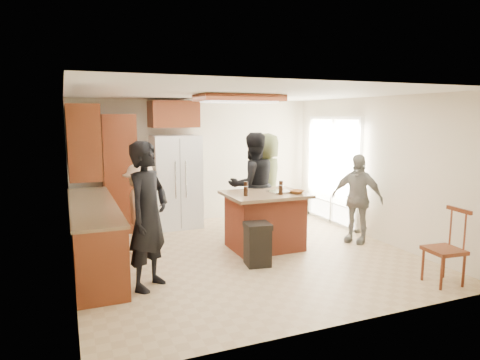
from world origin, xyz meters
name	(u,v)px	position (x,y,z in m)	size (l,w,h in m)	color
room_shell	(392,173)	(4.37, 1.64, 0.87)	(8.00, 5.20, 5.00)	tan
person_front_left	(148,216)	(-1.61, -0.72, 0.93)	(0.68, 0.50, 1.86)	black
person_behind_left	(253,185)	(0.54, 0.89, 0.94)	(0.92, 0.56, 1.88)	black
person_behind_right	(267,181)	(1.09, 1.43, 0.92)	(0.90, 0.59, 1.84)	#3D4327
person_side_right	(357,198)	(2.07, -0.08, 0.77)	(0.90, 0.46, 1.53)	gray
person_counter	(141,209)	(-1.47, 0.66, 0.73)	(0.94, 0.44, 1.46)	tan
left_cabinetry	(89,201)	(-2.24, 0.40, 0.96)	(0.64, 3.00, 2.30)	maroon
back_wall_units	(134,158)	(-1.33, 2.20, 1.38)	(1.80, 0.60, 2.45)	maroon
refrigerator	(176,182)	(-0.55, 2.12, 0.90)	(0.90, 0.76, 1.80)	white
kitchen_island	(265,220)	(0.45, 0.19, 0.47)	(1.28, 1.03, 0.93)	#AA462B
island_items	(279,190)	(0.66, 0.10, 0.97)	(1.01, 0.75, 0.15)	silver
trash_bin	(258,244)	(0.00, -0.51, 0.32)	(0.40, 0.40, 0.63)	black
spindle_chair	(445,250)	(1.96, -2.07, 0.45)	(0.46, 0.46, 0.99)	maroon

